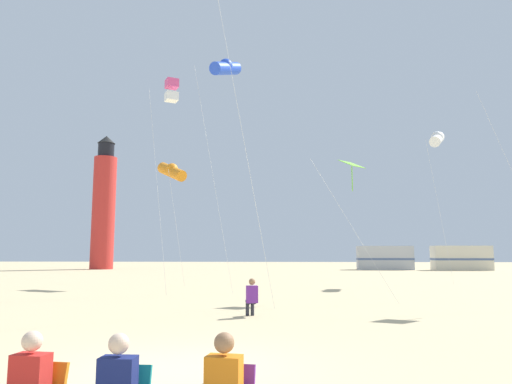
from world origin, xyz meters
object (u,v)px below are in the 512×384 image
(kite_flyer_standing, at_px, (251,296))
(kite_box_rainbow, at_px, (172,91))
(lighthouse_distant, at_px, (104,206))
(rv_van_cream, at_px, (461,258))
(kite_tube_white, at_px, (437,139))
(rv_van_silver, at_px, (385,258))
(kite_tube_orange, at_px, (172,171))
(kite_tube_blue, at_px, (226,68))
(kite_diamond_lime, at_px, (352,168))

(kite_flyer_standing, distance_m, kite_box_rainbow, 13.43)
(lighthouse_distant, distance_m, rv_van_cream, 43.41)
(kite_tube_white, distance_m, rv_van_silver, 27.77)
(lighthouse_distant, bearing_deg, kite_tube_orange, -61.15)
(kite_tube_white, xyz_separation_m, lighthouse_distant, (-32.90, 26.07, -1.57))
(kite_box_rainbow, height_order, rv_van_cream, kite_box_rainbow)
(kite_tube_blue, height_order, lighthouse_distant, lighthouse_distant)
(kite_flyer_standing, height_order, rv_van_cream, rv_van_cream)
(kite_flyer_standing, distance_m, kite_diamond_lime, 8.59)
(kite_tube_orange, bearing_deg, kite_flyer_standing, -65.89)
(kite_flyer_standing, xyz_separation_m, lighthouse_distant, (-21.96, 42.38, 7.22))
(rv_van_silver, bearing_deg, rv_van_cream, -6.83)
(kite_tube_blue, distance_m, kite_tube_white, 14.91)
(kite_tube_orange, height_order, rv_van_silver, kite_tube_orange)
(kite_tube_orange, xyz_separation_m, kite_box_rainbow, (1.24, -5.29, 3.23))
(kite_tube_orange, distance_m, kite_box_rainbow, 6.33)
(kite_box_rainbow, height_order, lighthouse_distant, lighthouse_distant)
(kite_flyer_standing, xyz_separation_m, rv_van_silver, (12.51, 42.86, 0.78))
(kite_diamond_lime, bearing_deg, kite_tube_orange, 142.47)
(rv_van_silver, bearing_deg, kite_tube_orange, -120.80)
(kite_diamond_lime, height_order, rv_van_silver, kite_diamond_lime)
(kite_tube_orange, relative_size, kite_box_rainbow, 0.71)
(kite_flyer_standing, xyz_separation_m, kite_tube_blue, (-2.21, 9.79, 11.40))
(kite_flyer_standing, distance_m, kite_tube_blue, 15.19)
(lighthouse_distant, bearing_deg, rv_van_cream, -0.99)
(kite_flyer_standing, height_order, kite_tube_blue, kite_tube_blue)
(kite_flyer_standing, relative_size, lighthouse_distant, 0.07)
(kite_diamond_lime, distance_m, lighthouse_distant, 44.88)
(lighthouse_distant, distance_m, rv_van_silver, 35.07)
(kite_tube_orange, height_order, kite_diamond_lime, kite_tube_orange)
(kite_tube_white, distance_m, lighthouse_distant, 42.00)
(kite_box_rainbow, relative_size, rv_van_cream, 1.66)
(kite_diamond_lime, bearing_deg, kite_box_rainbow, 164.96)
(kite_tube_white, xyz_separation_m, kite_diamond_lime, (-7.01, -10.53, -3.80))
(kite_tube_blue, bearing_deg, kite_box_rainbow, -146.87)
(kite_tube_white, bearing_deg, kite_diamond_lime, -123.65)
(kite_flyer_standing, height_order, kite_diamond_lime, kite_diamond_lime)
(kite_diamond_lime, distance_m, kite_box_rainbow, 10.10)
(kite_flyer_standing, xyz_separation_m, kite_diamond_lime, (3.93, 5.79, 4.99))
(rv_van_cream, bearing_deg, kite_tube_blue, -127.05)
(kite_diamond_lime, relative_size, rv_van_cream, 0.93)
(kite_flyer_standing, xyz_separation_m, rv_van_cream, (20.96, 41.64, 0.78))
(kite_tube_orange, bearing_deg, kite_diamond_lime, -37.53)
(lighthouse_distant, relative_size, rv_van_cream, 2.59)
(kite_tube_white, height_order, rv_van_silver, kite_tube_white)
(kite_tube_white, bearing_deg, kite_box_rainbow, -152.45)
(kite_diamond_lime, bearing_deg, kite_tube_white, 56.35)
(kite_tube_orange, height_order, kite_tube_white, kite_tube_white)
(kite_box_rainbow, distance_m, lighthouse_distant, 38.40)
(kite_flyer_standing, relative_size, rv_van_silver, 0.18)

